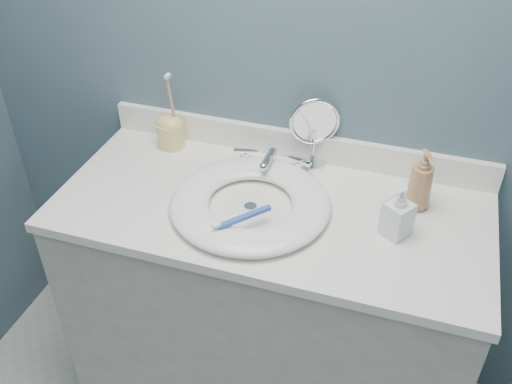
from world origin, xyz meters
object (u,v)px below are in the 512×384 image
at_px(makeup_mirror, 314,129).
at_px(soap_bottle_clear, 399,212).
at_px(soap_bottle_amber, 421,180).
at_px(toothbrush_holder, 170,130).

distance_m(makeup_mirror, soap_bottle_clear, 0.39).
xyz_separation_m(makeup_mirror, soap_bottle_clear, (0.29, -0.25, -0.05)).
bearing_deg(makeup_mirror, soap_bottle_amber, -41.56).
relative_size(makeup_mirror, soap_bottle_amber, 1.25).
bearing_deg(soap_bottle_amber, soap_bottle_clear, -138.42).
height_order(makeup_mirror, soap_bottle_clear, makeup_mirror).
height_order(makeup_mirror, toothbrush_holder, toothbrush_holder).
xyz_separation_m(soap_bottle_amber, toothbrush_holder, (-0.79, 0.08, -0.03)).
bearing_deg(soap_bottle_clear, soap_bottle_amber, 106.47).
relative_size(soap_bottle_clear, toothbrush_holder, 0.57).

